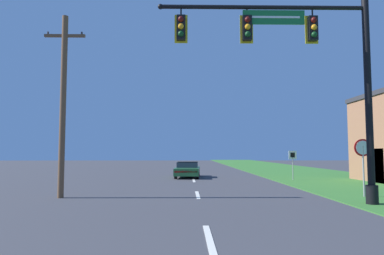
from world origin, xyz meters
name	(u,v)px	position (x,y,z in m)	size (l,w,h in m)	color
grass_verge_right	(305,173)	(10.50, 30.00, 0.02)	(10.00, 110.00, 0.04)	#38752D
road_center_line	(194,181)	(0.00, 22.00, 0.01)	(0.16, 34.80, 0.01)	silver
signal_mast	(312,66)	(4.28, 10.88, 5.23)	(8.25, 0.47, 8.38)	black
car_ahead	(188,170)	(-0.42, 25.08, 0.60)	(2.07, 4.58, 1.19)	black
stop_sign	(363,155)	(7.20, 12.98, 1.86)	(0.76, 0.07, 2.50)	gray
route_sign_post	(293,158)	(6.92, 22.01, 1.53)	(0.55, 0.06, 2.03)	gray
utility_pole_near	(63,102)	(-5.95, 13.13, 4.18)	(1.80, 0.26, 8.05)	brown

